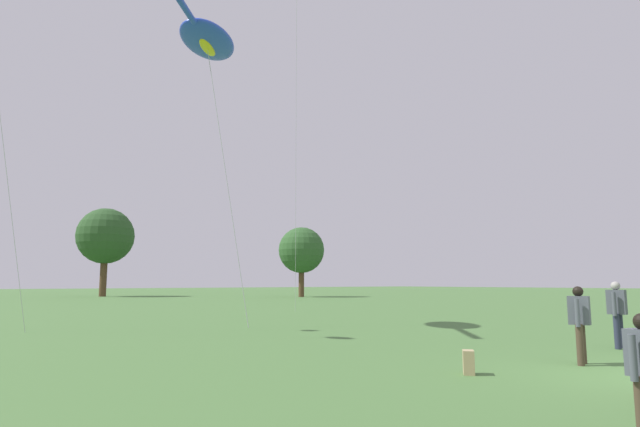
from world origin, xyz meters
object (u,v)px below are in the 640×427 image
object	(u,v)px
big_show_kite	(207,40)
tree_oak_right	(105,236)
person_redhead_woman	(617,309)
person_dark_jacket	(580,319)
backpack	(469,362)
tree_pine_center	(301,250)

from	to	relation	value
big_show_kite	tree_oak_right	size ratio (longest dim) A/B	1.13
person_redhead_woman	tree_oak_right	bearing A→B (deg)	-13.45
person_dark_jacket	backpack	world-z (taller)	person_dark_jacket
big_show_kite	tree_pine_center	distance (m)	41.80
backpack	tree_pine_center	size ratio (longest dim) A/B	0.05
person_dark_jacket	person_redhead_woman	bearing A→B (deg)	-96.32
big_show_kite	person_redhead_woman	bearing A→B (deg)	-114.31
backpack	tree_oak_right	xyz separation A→B (m)	(9.56, 60.18, 7.04)
person_dark_jacket	person_redhead_woman	xyz separation A→B (m)	(3.45, 0.73, 0.06)
big_show_kite	person_redhead_woman	distance (m)	17.84
big_show_kite	person_dark_jacket	xyz separation A→B (m)	(2.29, -13.77, -10.80)
person_redhead_woman	backpack	distance (m)	6.32
person_dark_jacket	tree_oak_right	bearing A→B (deg)	-24.55
person_redhead_woman	tree_pine_center	bearing A→B (deg)	-36.04
big_show_kite	tree_pine_center	xyz separation A→B (m)	(27.06, 31.23, -6.29)
big_show_kite	person_dark_jacket	distance (m)	17.65
big_show_kite	tree_oak_right	world-z (taller)	big_show_kite
big_show_kite	person_redhead_woman	size ratio (longest dim) A/B	7.03
person_dark_jacket	tree_pine_center	world-z (taller)	tree_pine_center
backpack	person_redhead_woman	bearing A→B (deg)	0.14
person_redhead_woman	tree_pine_center	xyz separation A→B (m)	(21.33, 44.27, 4.45)
backpack	person_dark_jacket	bearing A→B (deg)	-14.11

